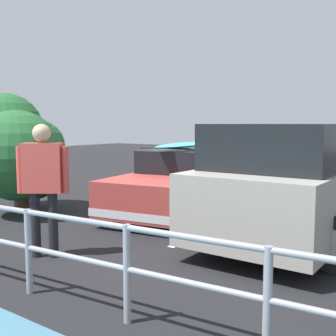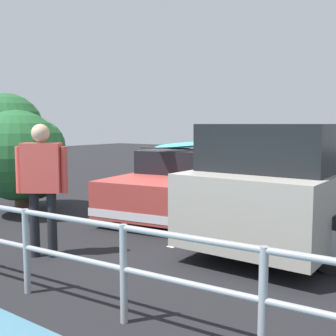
{
  "view_description": "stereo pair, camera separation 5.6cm",
  "coord_description": "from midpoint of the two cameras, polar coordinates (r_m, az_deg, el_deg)",
  "views": [
    {
      "loc": [
        -4.72,
        7.3,
        1.83
      ],
      "look_at": [
        0.12,
        0.53,
        0.95
      ],
      "focal_mm": 45.0,
      "sensor_mm": 36.0,
      "label": 1
    },
    {
      "loc": [
        -4.76,
        7.27,
        1.83
      ],
      "look_at": [
        0.12,
        0.53,
        0.95
      ],
      "focal_mm": 45.0,
      "sensor_mm": 36.0,
      "label": 2
    }
  ],
  "objects": [
    {
      "name": "railing_fence",
      "position": [
        4.81,
        -18.36,
        -9.0
      ],
      "size": [
        7.91,
        0.68,
        0.93
      ],
      "color": "gray",
      "rests_on": "ground"
    },
    {
      "name": "bush_near_left",
      "position": [
        9.21,
        -19.58,
        2.43
      ],
      "size": [
        2.41,
        2.16,
        2.47
      ],
      "color": "brown",
      "rests_on": "ground"
    },
    {
      "name": "parking_stripe",
      "position": [
        8.36,
        10.07,
        -6.69
      ],
      "size": [
        0.12,
        4.78,
        0.0
      ],
      "primitive_type": "cube",
      "rotation": [
        0.0,
        0.0,
        1.57
      ],
      "color": "silver",
      "rests_on": "ground"
    },
    {
      "name": "person_bystander",
      "position": [
        5.95,
        -16.45,
        -1.29
      ],
      "size": [
        0.6,
        0.46,
        1.83
      ],
      "color": "black",
      "rests_on": "ground"
    },
    {
      "name": "suv_car",
      "position": [
        7.03,
        17.32,
        -1.52
      ],
      "size": [
        2.62,
        4.65,
        1.83
      ],
      "color": "#9E998E",
      "rests_on": "ground"
    },
    {
      "name": "ground_plane",
      "position": [
        8.89,
        2.82,
        -5.92
      ],
      "size": [
        44.0,
        44.0,
        0.02
      ],
      "primitive_type": "cube",
      "color": "black",
      "rests_on": "ground"
    },
    {
      "name": "sedan_car",
      "position": [
        8.93,
        2.57,
        -1.69
      ],
      "size": [
        2.69,
        4.66,
        1.58
      ],
      "color": "#9E3833",
      "rests_on": "ground"
    }
  ]
}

